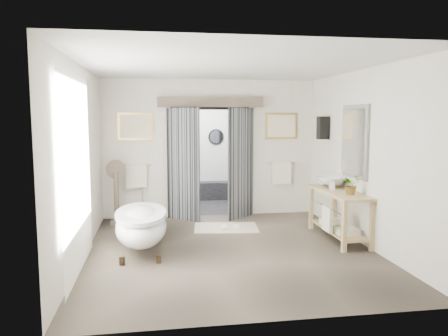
{
  "coord_description": "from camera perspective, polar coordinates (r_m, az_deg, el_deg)",
  "views": [
    {
      "loc": [
        -1.14,
        -6.69,
        2.12
      ],
      "look_at": [
        0.0,
        0.6,
        1.25
      ],
      "focal_mm": 35.0,
      "sensor_mm": 36.0,
      "label": 1
    }
  ],
  "objects": [
    {
      "name": "ground_plane",
      "position": [
        7.11,
        0.76,
        -10.62
      ],
      "size": [
        5.0,
        5.0,
        0.0
      ],
      "primitive_type": "plane",
      "color": "brown"
    },
    {
      "name": "room_shell",
      "position": [
        6.67,
        0.66,
        4.47
      ],
      "size": [
        4.52,
        5.02,
        2.91
      ],
      "color": "silver",
      "rests_on": "ground_plane"
    },
    {
      "name": "shower_room",
      "position": [
        10.81,
        -2.78,
        0.27
      ],
      "size": [
        2.22,
        2.01,
        2.51
      ],
      "color": "black",
      "rests_on": "ground_plane"
    },
    {
      "name": "back_wall_dressing",
      "position": [
        9.09,
        -1.67,
        3.22
      ],
      "size": [
        3.82,
        0.67,
        2.52
      ],
      "color": "black",
      "rests_on": "ground_plane"
    },
    {
      "name": "clawfoot_tub",
      "position": [
        7.06,
        -10.76,
        -7.3
      ],
      "size": [
        0.79,
        1.78,
        0.87
      ],
      "color": "#423120",
      "rests_on": "ground_plane"
    },
    {
      "name": "vanity",
      "position": [
        7.82,
        14.67,
        -5.41
      ],
      "size": [
        0.57,
        1.6,
        0.85
      ],
      "color": "tan",
      "rests_on": "ground_plane"
    },
    {
      "name": "pedestal_mirror",
      "position": [
        8.85,
        -13.86,
        -3.67
      ],
      "size": [
        0.38,
        0.25,
        1.29
      ],
      "color": "#4D4034",
      "rests_on": "ground_plane"
    },
    {
      "name": "rug",
      "position": [
        8.43,
        0.26,
        -7.79
      ],
      "size": [
        1.28,
        0.93,
        0.01
      ],
      "primitive_type": "cube",
      "rotation": [
        0.0,
        0.0,
        -0.11
      ],
      "color": "beige",
      "rests_on": "ground_plane"
    },
    {
      "name": "slippers",
      "position": [
        8.33,
        0.85,
        -7.74
      ],
      "size": [
        0.36,
        0.27,
        0.05
      ],
      "color": "white",
      "rests_on": "rug"
    },
    {
      "name": "basin",
      "position": [
        8.15,
        13.9,
        -1.78
      ],
      "size": [
        0.61,
        0.61,
        0.18
      ],
      "primitive_type": "imported",
      "rotation": [
        0.0,
        0.0,
        0.17
      ],
      "color": "white",
      "rests_on": "vanity"
    },
    {
      "name": "plant",
      "position": [
        7.44,
        16.26,
        -2.1
      ],
      "size": [
        0.36,
        0.34,
        0.33
      ],
      "primitive_type": "imported",
      "rotation": [
        0.0,
        0.0,
        0.35
      ],
      "color": "gray",
      "rests_on": "vanity"
    },
    {
      "name": "soap_bottle_a",
      "position": [
        7.85,
        13.93,
        -2.0
      ],
      "size": [
        0.12,
        0.12,
        0.21
      ],
      "primitive_type": "imported",
      "rotation": [
        0.0,
        0.0,
        -0.36
      ],
      "color": "gray",
      "rests_on": "vanity"
    },
    {
      "name": "soap_bottle_b",
      "position": [
        8.32,
        12.72,
        -1.65
      ],
      "size": [
        0.15,
        0.15,
        0.17
      ],
      "primitive_type": "imported",
      "rotation": [
        0.0,
        0.0,
        -0.18
      ],
      "color": "gray",
      "rests_on": "vanity"
    }
  ]
}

